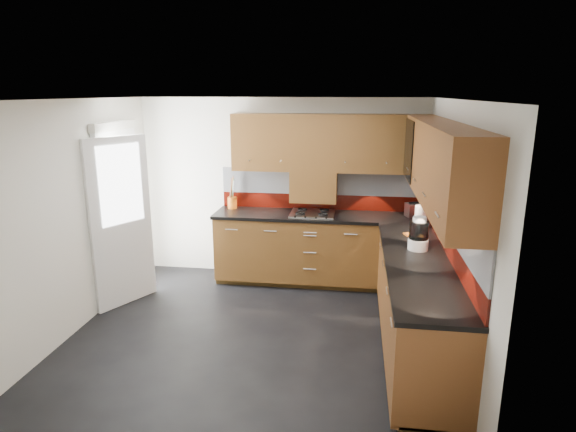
# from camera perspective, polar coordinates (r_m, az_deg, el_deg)

# --- Properties ---
(room) EXTENTS (4.00, 3.80, 2.64)m
(room) POSITION_cam_1_polar(r_m,az_deg,el_deg) (4.69, -4.16, 2.58)
(room) COLOR black
(base_cabinets) EXTENTS (2.70, 3.20, 0.95)m
(base_cabinets) POSITION_cam_1_polar(r_m,az_deg,el_deg) (5.59, 8.46, -6.95)
(base_cabinets) COLOR #563213
(base_cabinets) RESTS_ON room
(countertop) EXTENTS (2.72, 3.22, 0.04)m
(countertop) POSITION_cam_1_polar(r_m,az_deg,el_deg) (5.42, 8.51, -2.25)
(countertop) COLOR black
(countertop) RESTS_ON base_cabinets
(backsplash) EXTENTS (2.70, 3.20, 0.54)m
(backsplash) POSITION_cam_1_polar(r_m,az_deg,el_deg) (5.57, 10.90, 1.20)
(backsplash) COLOR #681209
(backsplash) RESTS_ON countertop
(upper_cabinets) EXTENTS (2.50, 3.20, 0.72)m
(upper_cabinets) POSITION_cam_1_polar(r_m,az_deg,el_deg) (5.31, 10.79, 7.47)
(upper_cabinets) COLOR #563213
(upper_cabinets) RESTS_ON room
(extractor_hood) EXTENTS (0.60, 0.33, 0.40)m
(extractor_hood) POSITION_cam_1_polar(r_m,az_deg,el_deg) (6.26, 3.07, 3.56)
(extractor_hood) COLOR #563213
(extractor_hood) RESTS_ON room
(glass_cabinet) EXTENTS (0.32, 0.80, 0.66)m
(glass_cabinet) POSITION_cam_1_polar(r_m,az_deg,el_deg) (5.63, 15.61, 7.85)
(glass_cabinet) COLOR black
(glass_cabinet) RESTS_ON room
(back_door) EXTENTS (0.42, 1.19, 2.04)m
(back_door) POSITION_cam_1_polar(r_m,az_deg,el_deg) (6.09, -19.16, 0.07)
(back_door) COLOR white
(back_door) RESTS_ON room
(gas_hob) EXTENTS (0.56, 0.49, 0.04)m
(gas_hob) POSITION_cam_1_polar(r_m,az_deg,el_deg) (6.17, 2.89, 0.30)
(gas_hob) COLOR silver
(gas_hob) RESTS_ON countertop
(utensil_pot) EXTENTS (0.12, 0.12, 0.44)m
(utensil_pot) POSITION_cam_1_polar(r_m,az_deg,el_deg) (6.52, -6.62, 1.75)
(utensil_pot) COLOR orange
(utensil_pot) RESTS_ON countertop
(toaster) EXTENTS (0.28, 0.23, 0.18)m
(toaster) POSITION_cam_1_polar(r_m,az_deg,el_deg) (6.27, 14.90, 0.72)
(toaster) COLOR silver
(toaster) RESTS_ON countertop
(food_processor) EXTENTS (0.20, 0.20, 0.34)m
(food_processor) POSITION_cam_1_polar(r_m,az_deg,el_deg) (4.94, 15.22, -2.16)
(food_processor) COLOR white
(food_processor) RESTS_ON countertop
(paper_towel) EXTENTS (0.15, 0.15, 0.26)m
(paper_towel) POSITION_cam_1_polar(r_m,az_deg,el_deg) (5.74, 15.39, -0.09)
(paper_towel) COLOR white
(paper_towel) RESTS_ON countertop
(orange_cloth) EXTENTS (0.18, 0.17, 0.02)m
(orange_cloth) POSITION_cam_1_polar(r_m,az_deg,el_deg) (5.45, 14.43, -2.13)
(orange_cloth) COLOR orange
(orange_cloth) RESTS_ON countertop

